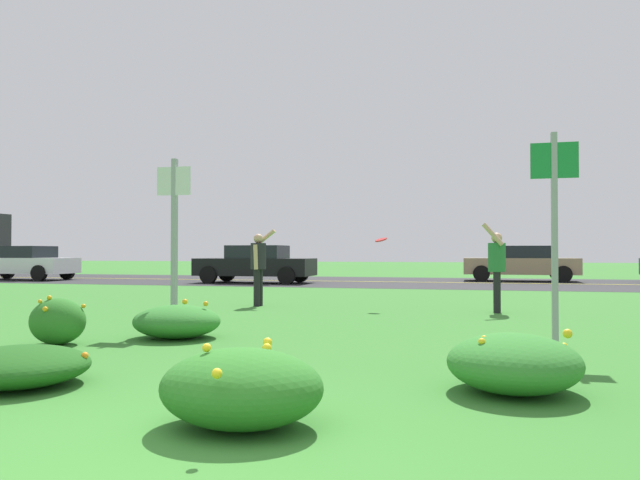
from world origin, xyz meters
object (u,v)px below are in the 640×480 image
at_px(car_white_rightmost, 23,263).
at_px(sign_post_near_path, 174,226).
at_px(person_catcher_green_shirt, 497,264).
at_px(car_black_center_right, 256,264).
at_px(person_thrower_dark_shirt, 258,263).
at_px(car_tan_center_left, 521,263).
at_px(sign_post_by_roadside, 555,218).
at_px(frisbee_red, 381,240).

bearing_deg(car_white_rightmost, sign_post_near_path, -43.79).
relative_size(person_catcher_green_shirt, car_black_center_right, 0.39).
relative_size(person_thrower_dark_shirt, car_tan_center_left, 0.38).
height_order(car_tan_center_left, car_white_rightmost, same).
height_order(sign_post_near_path, car_tan_center_left, sign_post_near_path).
relative_size(car_black_center_right, car_white_rightmost, 1.00).
height_order(sign_post_by_roadside, car_black_center_right, sign_post_by_roadside).
xyz_separation_m(sign_post_by_roadside, person_catcher_green_shirt, (-0.55, 4.63, -0.67)).
height_order(frisbee_red, car_black_center_right, frisbee_red).
relative_size(person_thrower_dark_shirt, car_black_center_right, 0.38).
bearing_deg(person_thrower_dark_shirt, frisbee_red, 0.77).
xyz_separation_m(sign_post_near_path, sign_post_by_roadside, (5.52, -0.70, 0.01)).
relative_size(sign_post_near_path, frisbee_red, 9.93).
relative_size(car_tan_center_left, car_white_rightmost, 1.00).
bearing_deg(car_white_rightmost, person_thrower_dark_shirt, -33.98).
distance_m(sign_post_near_path, person_catcher_green_shirt, 6.37).
bearing_deg(person_catcher_green_shirt, frisbee_red, 173.70).
bearing_deg(sign_post_by_roadside, frisbee_red, 120.63).
bearing_deg(car_black_center_right, person_catcher_green_shirt, -48.47).
bearing_deg(car_white_rightmost, sign_post_by_roadside, -36.03).
xyz_separation_m(sign_post_by_roadside, car_tan_center_left, (0.81, 18.51, -0.88)).
relative_size(person_thrower_dark_shirt, person_catcher_green_shirt, 0.97).
height_order(car_black_center_right, car_white_rightmost, same).
relative_size(person_thrower_dark_shirt, car_white_rightmost, 0.38).
xyz_separation_m(sign_post_by_roadside, car_black_center_right, (-9.23, 14.43, -0.88)).
height_order(sign_post_by_roadside, car_white_rightmost, sign_post_by_roadside).
distance_m(car_tan_center_left, car_white_rightmost, 21.05).
relative_size(person_catcher_green_shirt, car_tan_center_left, 0.39).
xyz_separation_m(person_catcher_green_shirt, car_white_rightmost, (-19.29, 9.80, -0.21)).
distance_m(sign_post_near_path, frisbee_red, 4.94).
xyz_separation_m(sign_post_near_path, car_tan_center_left, (6.33, 17.81, -0.87)).
relative_size(frisbee_red, car_black_center_right, 0.06).
height_order(person_thrower_dark_shirt, car_tan_center_left, person_thrower_dark_shirt).
height_order(sign_post_near_path, person_thrower_dark_shirt, sign_post_near_path).
bearing_deg(car_black_center_right, person_thrower_dark_shirt, -69.40).
distance_m(person_thrower_dark_shirt, car_white_rightmost, 17.13).
bearing_deg(frisbee_red, car_white_rightmost, 150.62).
bearing_deg(sign_post_near_path, sign_post_by_roadside, -7.23).
bearing_deg(car_white_rightmost, person_catcher_green_shirt, -26.93).
bearing_deg(car_tan_center_left, frisbee_red, -105.23).
height_order(sign_post_by_roadside, person_thrower_dark_shirt, sign_post_by_roadside).
relative_size(sign_post_near_path, person_catcher_green_shirt, 1.50).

